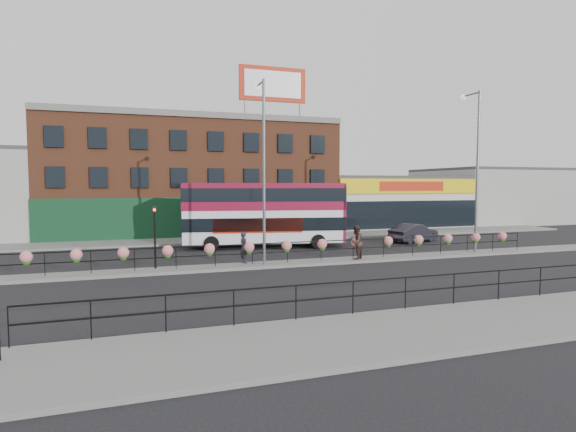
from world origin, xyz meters
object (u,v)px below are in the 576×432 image
object	(u,v)px
pedestrian_a	(244,247)
pedestrian_b	(356,242)
lamp_column_west	(263,156)
car	(414,233)
double_decker_bus	(265,208)
lamp_column_east	(475,157)

from	to	relation	value
pedestrian_a	pedestrian_b	xyz separation A→B (m)	(6.42, -0.72, 0.12)
lamp_column_west	car	bearing A→B (deg)	25.02
pedestrian_a	car	bearing A→B (deg)	-86.94
double_decker_bus	lamp_column_east	distance (m)	14.24
double_decker_bus	car	xyz separation A→B (m)	(11.73, -0.71, -2.08)
lamp_column_east	pedestrian_b	bearing A→B (deg)	-177.30
double_decker_bus	pedestrian_b	size ratio (longest dim) A/B	5.87
pedestrian_a	pedestrian_b	bearing A→B (deg)	-115.31
car	pedestrian_a	bearing A→B (deg)	93.20
double_decker_bus	pedestrian_a	world-z (taller)	double_decker_bus
pedestrian_b	lamp_column_east	bearing A→B (deg)	141.90
lamp_column_west	double_decker_bus	bearing A→B (deg)	74.13
pedestrian_b	lamp_column_east	size ratio (longest dim) A/B	0.19
pedestrian_a	lamp_column_east	size ratio (longest dim) A/B	0.17
double_decker_bus	car	distance (m)	11.93
lamp_column_west	lamp_column_east	world-z (taller)	lamp_column_east
double_decker_bus	pedestrian_a	bearing A→B (deg)	-114.13
double_decker_bus	pedestrian_b	xyz separation A→B (m)	(3.45, -7.36, -1.66)
car	double_decker_bus	bearing A→B (deg)	67.76
pedestrian_b	lamp_column_west	size ratio (longest dim) A/B	0.20
car	pedestrian_a	world-z (taller)	pedestrian_a
pedestrian_b	lamp_column_west	world-z (taller)	lamp_column_west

